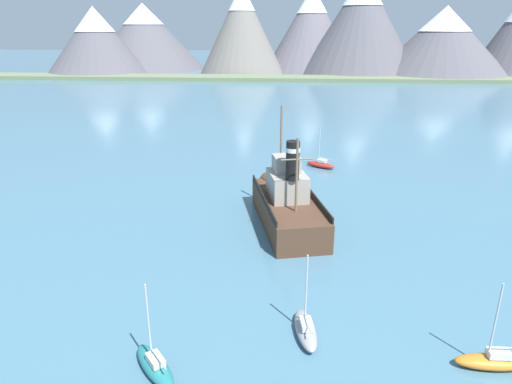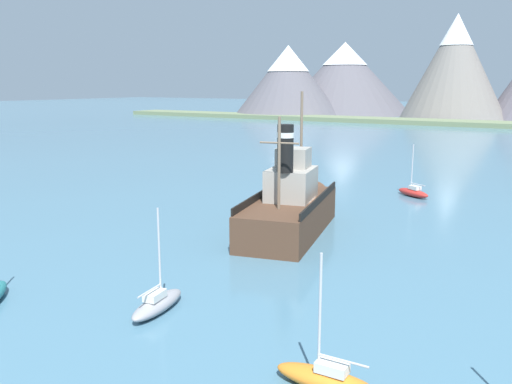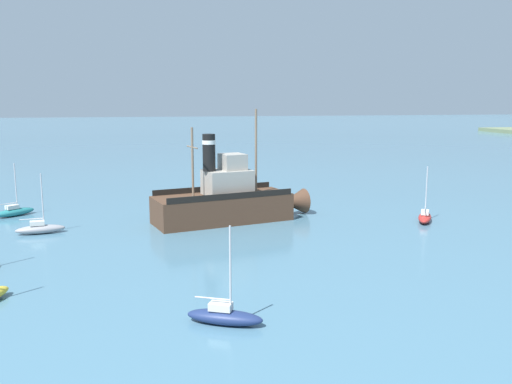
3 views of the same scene
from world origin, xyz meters
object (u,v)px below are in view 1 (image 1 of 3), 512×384
Objects in this scene: sailboat_teal at (155,365)px; sailboat_orange at (493,361)px; sailboat_grey at (306,329)px; old_tugboat at (286,203)px; sailboat_red at (321,164)px.

sailboat_teal is 1.00× the size of sailboat_orange.
sailboat_orange is 1.00× the size of sailboat_grey.
old_tugboat is at bearing 94.71° from sailboat_grey.
sailboat_teal is 17.13m from sailboat_orange.
sailboat_teal and sailboat_orange have the same top height.
old_tugboat is 17.49m from sailboat_red.
sailboat_grey is (-2.73, -32.67, 0.00)m from sailboat_red.
sailboat_grey is at bearing -94.77° from sailboat_red.
sailboat_orange is (17.06, 1.58, 0.00)m from sailboat_teal.
old_tugboat reaches higher than sailboat_grey.
sailboat_red is 32.78m from sailboat_grey.
sailboat_orange is 9.62m from sailboat_grey.
sailboat_teal is 1.00× the size of sailboat_grey.
sailboat_red is 1.00× the size of sailboat_grey.
sailboat_teal is 8.38m from sailboat_grey.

